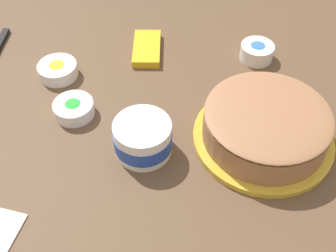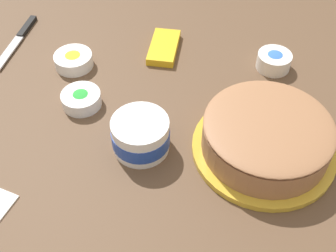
% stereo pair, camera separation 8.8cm
% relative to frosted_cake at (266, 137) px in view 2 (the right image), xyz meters
% --- Properties ---
extents(ground_plane, '(1.54, 1.54, 0.00)m').
position_rel_frosted_cake_xyz_m(ground_plane, '(0.05, 0.31, -0.04)').
color(ground_plane, brown).
extents(frosted_cake, '(0.30, 0.30, 0.09)m').
position_rel_frosted_cake_xyz_m(frosted_cake, '(0.00, 0.00, 0.00)').
color(frosted_cake, gold).
rests_on(frosted_cake, ground_plane).
extents(frosting_tub, '(0.12, 0.12, 0.08)m').
position_rel_frosted_cake_xyz_m(frosting_tub, '(0.00, 0.26, -0.00)').
color(frosting_tub, white).
rests_on(frosting_tub, ground_plane).
extents(spreading_knife, '(0.24, 0.06, 0.01)m').
position_rel_frosted_cake_xyz_m(spreading_knife, '(0.38, 0.61, -0.04)').
color(spreading_knife, silver).
rests_on(spreading_knife, ground_plane).
extents(sprinkle_bowl_green, '(0.09, 0.09, 0.03)m').
position_rel_frosted_cake_xyz_m(sprinkle_bowl_green, '(0.13, 0.40, -0.03)').
color(sprinkle_bowl_green, white).
rests_on(sprinkle_bowl_green, ground_plane).
extents(sprinkle_bowl_yellow, '(0.10, 0.10, 0.04)m').
position_rel_frosted_cake_xyz_m(sprinkle_bowl_yellow, '(0.27, 0.44, -0.02)').
color(sprinkle_bowl_yellow, white).
rests_on(sprinkle_bowl_yellow, ground_plane).
extents(sprinkle_bowl_blue, '(0.08, 0.08, 0.04)m').
position_rel_frosted_cake_xyz_m(sprinkle_bowl_blue, '(0.27, -0.06, -0.02)').
color(sprinkle_bowl_blue, white).
rests_on(sprinkle_bowl_blue, ground_plane).
extents(candy_box_lower, '(0.15, 0.09, 0.02)m').
position_rel_frosted_cake_xyz_m(candy_box_lower, '(0.34, 0.22, -0.03)').
color(candy_box_lower, yellow).
rests_on(candy_box_lower, ground_plane).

